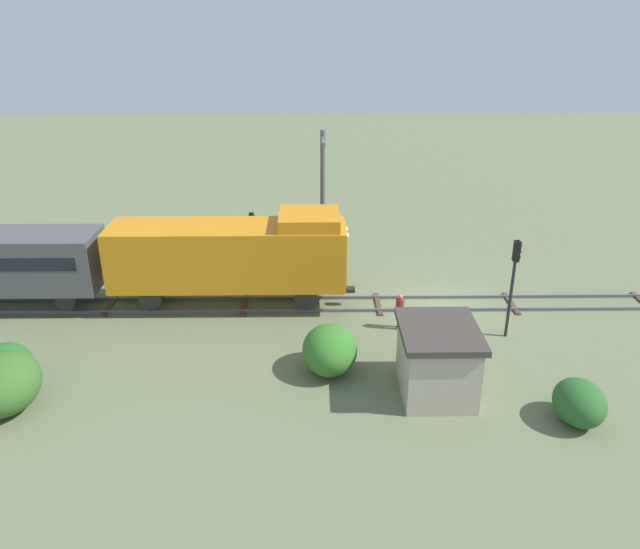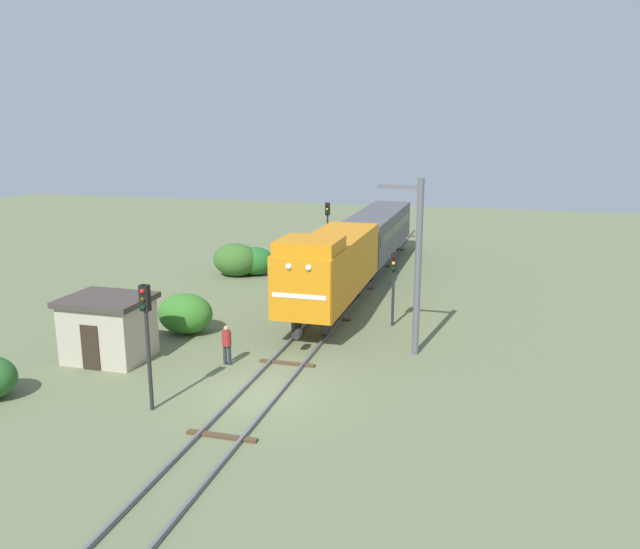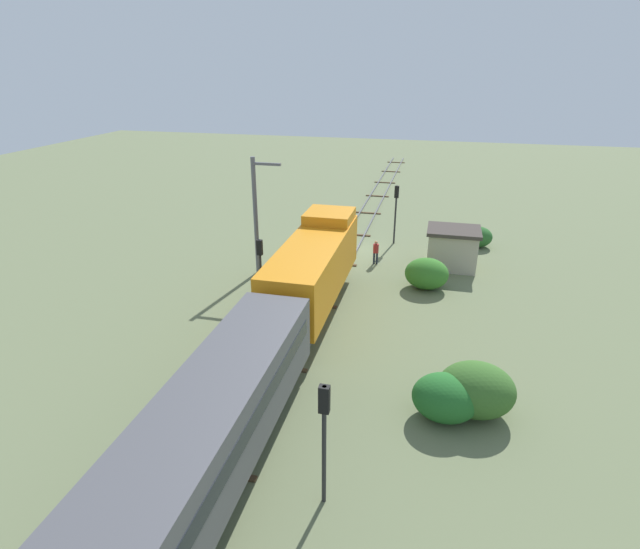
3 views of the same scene
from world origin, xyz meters
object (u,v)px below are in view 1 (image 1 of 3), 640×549
object	(u,v)px
locomotive	(232,253)
traffic_signal_near	(514,272)
worker_near_track	(400,309)
catenary_mast	(323,197)
traffic_signal_mid	(252,233)
relay_hut	(437,360)

from	to	relation	value
locomotive	traffic_signal_near	world-z (taller)	locomotive
worker_near_track	catenary_mast	distance (m)	8.63
locomotive	catenary_mast	bearing A→B (deg)	-41.62
traffic_signal_near	traffic_signal_mid	world-z (taller)	traffic_signal_near
locomotive	traffic_signal_near	distance (m)	12.83
traffic_signal_mid	relay_hut	world-z (taller)	traffic_signal_mid
locomotive	catenary_mast	distance (m)	6.73
catenary_mast	traffic_signal_near	bearing A→B (deg)	-135.36
catenary_mast	relay_hut	world-z (taller)	catenary_mast
relay_hut	locomotive	bearing A→B (deg)	48.43
traffic_signal_mid	relay_hut	xyz separation A→B (m)	(-10.90, -7.80, -1.19)
traffic_signal_near	catenary_mast	xyz separation A→B (m)	(8.14, 8.03, 0.95)
locomotive	traffic_signal_mid	xyz separation A→B (m)	(3.40, -0.65, -0.19)
traffic_signal_near	traffic_signal_mid	size ratio (longest dim) A/B	1.23
traffic_signal_near	catenary_mast	bearing A→B (deg)	44.64
locomotive	worker_near_track	bearing A→B (deg)	-107.23
catenary_mast	relay_hut	xyz separation A→B (m)	(-12.44, -4.07, -2.68)
relay_hut	traffic_signal_near	bearing A→B (deg)	-42.68
traffic_signal_mid	relay_hut	size ratio (longest dim) A/B	1.05
traffic_signal_near	worker_near_track	size ratio (longest dim) A/B	2.66
relay_hut	traffic_signal_mid	bearing A→B (deg)	35.59
locomotive	traffic_signal_near	bearing A→B (deg)	-104.45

